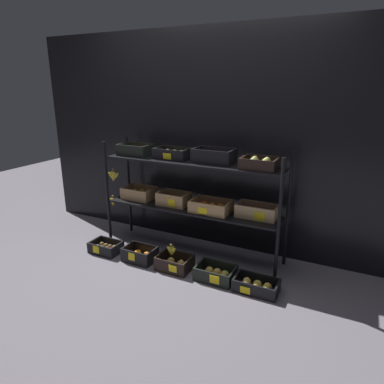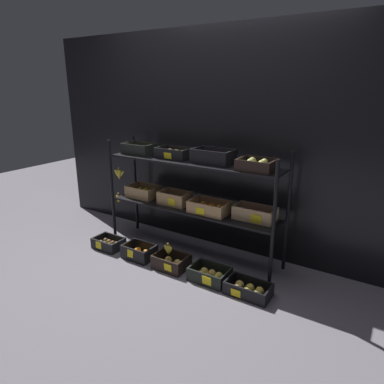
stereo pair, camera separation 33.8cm
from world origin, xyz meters
The scene contains 9 objects.
ground_plane centered at (0.00, 0.00, 0.00)m, with size 10.00×10.00×0.00m, color slate.
storefront_wall centered at (0.00, 0.39, 1.11)m, with size 4.20×0.12×2.21m, color black.
display_rack centered at (0.00, 0.01, 0.73)m, with size 1.93×0.41×1.12m.
crate_ground_kiwi centered at (-0.81, -0.38, 0.04)m, with size 0.31×0.22×0.11m.
crate_ground_orange centered at (-0.39, -0.37, 0.05)m, with size 0.31×0.23×0.14m.
crate_ground_apple_gold centered at (0.00, -0.37, 0.05)m, with size 0.32×0.24×0.13m.
crate_ground_right_apple_gold centered at (0.41, -0.36, 0.05)m, with size 0.34×0.25×0.12m.
crate_ground_rightmost_apple_gold centered at (0.79, -0.38, 0.04)m, with size 0.37×0.22×0.11m.
banana_bunch_loose centered at (-0.03, -0.37, 0.18)m, with size 0.12×0.04×0.12m.
Camera 2 is at (1.73, -2.73, 1.66)m, focal length 32.30 mm.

